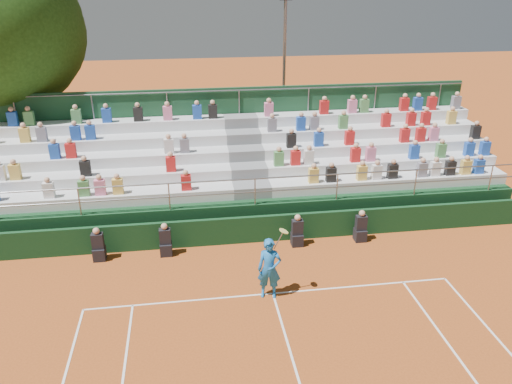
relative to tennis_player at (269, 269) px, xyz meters
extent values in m
plane|color=#A54C1B|center=(0.13, 0.09, -0.95)|extent=(90.00, 90.00, 0.00)
cube|color=white|center=(0.13, 0.09, -0.94)|extent=(11.00, 0.06, 0.01)
cube|color=white|center=(0.13, -3.11, -0.94)|extent=(0.06, 6.40, 0.01)
cube|color=black|center=(0.13, 3.29, -0.45)|extent=(20.00, 0.15, 1.00)
cube|color=black|center=(-5.26, 2.84, -0.73)|extent=(0.40, 0.40, 0.44)
cube|color=black|center=(-5.26, 2.84, -0.25)|extent=(0.38, 0.25, 0.55)
sphere|color=tan|center=(-5.26, 2.84, 0.13)|extent=(0.22, 0.22, 0.22)
cube|color=black|center=(-3.06, 2.84, -0.73)|extent=(0.40, 0.40, 0.44)
cube|color=black|center=(-3.06, 2.84, -0.25)|extent=(0.38, 0.25, 0.55)
sphere|color=tan|center=(-3.06, 2.84, 0.13)|extent=(0.22, 0.22, 0.22)
cube|color=black|center=(1.47, 2.84, -0.73)|extent=(0.40, 0.40, 0.44)
cube|color=black|center=(1.47, 2.84, -0.25)|extent=(0.38, 0.25, 0.55)
sphere|color=tan|center=(1.47, 2.84, 0.13)|extent=(0.22, 0.22, 0.22)
cube|color=black|center=(3.78, 2.84, -0.73)|extent=(0.40, 0.40, 0.44)
cube|color=black|center=(3.78, 2.84, -0.25)|extent=(0.38, 0.25, 0.55)
sphere|color=tan|center=(3.78, 2.84, 0.13)|extent=(0.22, 0.22, 0.22)
cube|color=black|center=(0.13, 6.39, -0.35)|extent=(20.00, 5.20, 1.20)
cube|color=silver|center=(-5.22, 4.72, 0.46)|extent=(9.30, 0.85, 0.42)
cube|color=silver|center=(5.48, 4.72, 0.46)|extent=(9.30, 0.85, 0.42)
cube|color=slate|center=(0.13, 4.72, 0.46)|extent=(1.40, 0.85, 0.42)
cube|color=silver|center=(-5.22, 5.57, 0.88)|extent=(9.30, 0.85, 0.42)
cube|color=silver|center=(5.48, 5.57, 0.88)|extent=(9.30, 0.85, 0.42)
cube|color=slate|center=(0.13, 5.57, 0.88)|extent=(1.40, 0.85, 0.42)
cube|color=silver|center=(-5.22, 6.42, 1.30)|extent=(9.30, 0.85, 0.42)
cube|color=silver|center=(5.48, 6.42, 1.30)|extent=(9.30, 0.85, 0.42)
cube|color=slate|center=(0.13, 6.42, 1.30)|extent=(1.40, 0.85, 0.42)
cube|color=silver|center=(-5.22, 7.27, 1.72)|extent=(9.30, 0.85, 0.42)
cube|color=silver|center=(5.48, 7.27, 1.72)|extent=(9.30, 0.85, 0.42)
cube|color=slate|center=(0.13, 7.27, 1.72)|extent=(1.40, 0.85, 0.42)
cube|color=silver|center=(-5.22, 8.12, 2.14)|extent=(9.30, 0.85, 0.42)
cube|color=silver|center=(5.48, 8.12, 2.14)|extent=(9.30, 0.85, 0.42)
cube|color=slate|center=(0.13, 8.12, 2.14)|extent=(1.40, 0.85, 0.42)
cube|color=#1C482A|center=(0.13, 8.64, 1.25)|extent=(20.00, 0.12, 4.40)
cylinder|color=gray|center=(0.13, 3.84, 1.25)|extent=(20.00, 0.05, 0.05)
cylinder|color=gray|center=(0.13, 8.54, 3.35)|extent=(20.00, 0.05, 0.05)
cube|color=silver|center=(-6.99, 4.57, 0.95)|extent=(0.36, 0.24, 0.56)
cube|color=#4C8C4C|center=(-5.82, 4.57, 0.95)|extent=(0.36, 0.24, 0.56)
cube|color=pink|center=(-5.27, 4.57, 0.95)|extent=(0.36, 0.24, 0.56)
cube|color=gold|center=(-4.66, 4.57, 0.95)|extent=(0.36, 0.24, 0.56)
cube|color=red|center=(-2.27, 4.57, 0.95)|extent=(0.36, 0.24, 0.56)
cube|color=silver|center=(-8.78, 5.42, 1.37)|extent=(0.36, 0.24, 0.56)
cube|color=gold|center=(-8.26, 5.42, 1.37)|extent=(0.36, 0.24, 0.56)
cube|color=black|center=(-5.85, 5.42, 1.37)|extent=(0.36, 0.24, 0.56)
cube|color=red|center=(-2.79, 5.42, 1.37)|extent=(0.36, 0.24, 0.56)
cube|color=#1E4CB2|center=(-7.03, 6.27, 1.79)|extent=(0.36, 0.24, 0.56)
cube|color=red|center=(-6.45, 6.27, 1.79)|extent=(0.36, 0.24, 0.56)
cube|color=silver|center=(-2.84, 6.27, 1.79)|extent=(0.36, 0.24, 0.56)
cube|color=slate|center=(-2.25, 6.27, 1.79)|extent=(0.36, 0.24, 0.56)
cube|color=gold|center=(-8.23, 7.12, 2.21)|extent=(0.36, 0.24, 0.56)
cube|color=slate|center=(-7.62, 7.12, 2.21)|extent=(0.36, 0.24, 0.56)
cube|color=#1E4CB2|center=(-6.38, 7.12, 2.21)|extent=(0.36, 0.24, 0.56)
cube|color=#1E4CB2|center=(-5.83, 7.12, 2.21)|extent=(0.36, 0.24, 0.56)
cube|color=#1E4CB2|center=(-8.83, 7.97, 2.63)|extent=(0.36, 0.24, 0.56)
cube|color=#4C8C4C|center=(-8.21, 7.97, 2.63)|extent=(0.36, 0.24, 0.56)
cube|color=#4C8C4C|center=(-6.43, 7.97, 2.63)|extent=(0.36, 0.24, 0.56)
cube|color=#1E4CB2|center=(-5.27, 7.97, 2.63)|extent=(0.36, 0.24, 0.56)
cube|color=black|center=(-4.03, 7.97, 2.63)|extent=(0.36, 0.24, 0.56)
cube|color=pink|center=(-2.86, 7.97, 2.63)|extent=(0.36, 0.24, 0.56)
cube|color=#1E4CB2|center=(-1.67, 7.97, 2.63)|extent=(0.36, 0.24, 0.56)
cube|color=black|center=(-1.03, 7.97, 2.63)|extent=(0.36, 0.24, 0.56)
cube|color=gold|center=(2.43, 4.57, 0.95)|extent=(0.36, 0.24, 0.56)
cube|color=black|center=(3.10, 4.57, 0.95)|extent=(0.36, 0.24, 0.56)
cube|color=gold|center=(4.30, 4.57, 0.95)|extent=(0.36, 0.24, 0.56)
cube|color=silver|center=(4.88, 4.57, 0.95)|extent=(0.36, 0.24, 0.56)
cube|color=black|center=(5.51, 4.57, 0.95)|extent=(0.36, 0.24, 0.56)
cube|color=slate|center=(6.69, 4.57, 0.95)|extent=(0.36, 0.24, 0.56)
cube|color=silver|center=(7.23, 4.57, 0.95)|extent=(0.36, 0.24, 0.56)
cube|color=black|center=(7.85, 4.57, 0.95)|extent=(0.36, 0.24, 0.56)
cube|color=gold|center=(8.49, 4.57, 0.95)|extent=(0.36, 0.24, 0.56)
cube|color=#1E4CB2|center=(9.04, 4.57, 0.95)|extent=(0.36, 0.24, 0.56)
cube|color=#4C8C4C|center=(1.27, 5.42, 1.37)|extent=(0.36, 0.24, 0.56)
cube|color=red|center=(1.92, 5.42, 1.37)|extent=(0.36, 0.24, 0.56)
cube|color=silver|center=(2.44, 5.42, 1.37)|extent=(0.36, 0.24, 0.56)
cube|color=red|center=(4.30, 5.42, 1.37)|extent=(0.36, 0.24, 0.56)
cube|color=pink|center=(4.91, 5.42, 1.37)|extent=(0.36, 0.24, 0.56)
cube|color=#1E4CB2|center=(6.71, 5.42, 1.37)|extent=(0.36, 0.24, 0.56)
cube|color=#4C8C4C|center=(7.83, 5.42, 1.37)|extent=(0.36, 0.24, 0.56)
cube|color=#1E4CB2|center=(9.04, 5.42, 1.37)|extent=(0.36, 0.24, 0.56)
cube|color=#1E4CB2|center=(9.71, 5.42, 1.37)|extent=(0.36, 0.24, 0.56)
cube|color=black|center=(1.93, 6.27, 1.79)|extent=(0.36, 0.24, 0.56)
cube|color=#1E4CB2|center=(3.04, 6.27, 1.79)|extent=(0.36, 0.24, 0.56)
cube|color=red|center=(4.31, 6.27, 1.79)|extent=(0.36, 0.24, 0.56)
cube|color=red|center=(6.63, 6.27, 1.79)|extent=(0.36, 0.24, 0.56)
cube|color=red|center=(7.32, 6.27, 1.79)|extent=(0.36, 0.24, 0.56)
cube|color=pink|center=(7.89, 6.27, 1.79)|extent=(0.36, 0.24, 0.56)
cube|color=black|center=(9.72, 6.27, 1.79)|extent=(0.36, 0.24, 0.56)
cube|color=slate|center=(1.30, 7.12, 2.21)|extent=(0.36, 0.24, 0.56)
cube|color=#1E4CB2|center=(2.49, 7.12, 2.21)|extent=(0.36, 0.24, 0.56)
cube|color=slate|center=(3.05, 7.12, 2.21)|extent=(0.36, 0.24, 0.56)
cube|color=#4C8C4C|center=(4.28, 7.12, 2.21)|extent=(0.36, 0.24, 0.56)
cube|color=red|center=(6.13, 7.12, 2.21)|extent=(0.36, 0.24, 0.56)
cube|color=red|center=(7.23, 7.12, 2.21)|extent=(0.36, 0.24, 0.56)
cube|color=red|center=(7.88, 7.12, 2.21)|extent=(0.36, 0.24, 0.56)
cube|color=gold|center=(9.04, 7.12, 2.21)|extent=(0.36, 0.24, 0.56)
cube|color=pink|center=(1.30, 7.97, 2.63)|extent=(0.36, 0.24, 0.56)
cube|color=red|center=(3.68, 7.97, 2.63)|extent=(0.36, 0.24, 0.56)
cube|color=pink|center=(4.91, 7.97, 2.63)|extent=(0.36, 0.24, 0.56)
cube|color=#4C8C4C|center=(5.44, 7.97, 2.63)|extent=(0.36, 0.24, 0.56)
cube|color=red|center=(7.24, 7.97, 2.63)|extent=(0.36, 0.24, 0.56)
cube|color=#1E4CB2|center=(7.86, 7.97, 2.63)|extent=(0.36, 0.24, 0.56)
cube|color=red|center=(8.51, 7.97, 2.63)|extent=(0.36, 0.24, 0.56)
cube|color=slate|center=(9.64, 7.97, 2.63)|extent=(0.36, 0.24, 0.56)
imported|color=#1868B7|center=(0.00, 0.00, 0.00)|extent=(0.77, 0.58, 1.89)
cylinder|color=gray|center=(0.25, 0.00, 0.90)|extent=(0.26, 0.03, 0.51)
cylinder|color=#E5D866|center=(0.40, 0.00, 1.20)|extent=(0.26, 0.28, 0.14)
cylinder|color=#332112|center=(-9.68, 10.74, 0.98)|extent=(0.50, 0.50, 3.86)
cylinder|color=#332112|center=(-9.94, 14.49, 0.82)|extent=(0.50, 0.50, 3.54)
sphere|color=#15330D|center=(-9.94, 14.49, 5.14)|extent=(6.37, 6.37, 6.37)
cylinder|color=gray|center=(2.98, 13.21, 2.84)|extent=(0.16, 0.16, 7.57)
camera|label=1|loc=(-2.16, -12.13, 7.87)|focal=35.00mm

